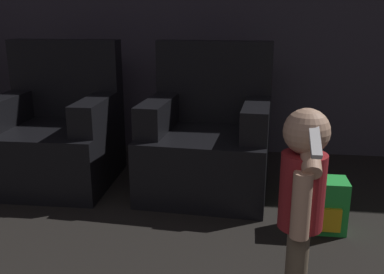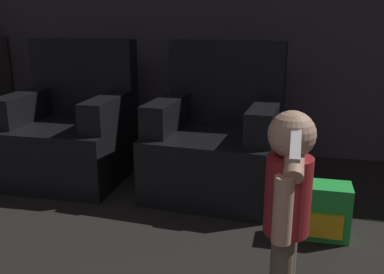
{
  "view_description": "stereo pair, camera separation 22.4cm",
  "coord_description": "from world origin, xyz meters",
  "px_view_note": "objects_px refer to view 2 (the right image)",
  "views": [
    {
      "loc": [
        0.4,
        0.9,
        1.14
      ],
      "look_at": [
        0.12,
        3.03,
        0.52
      ],
      "focal_mm": 40.0,
      "sensor_mm": 36.0,
      "label": 1
    },
    {
      "loc": [
        0.62,
        0.94,
        1.14
      ],
      "look_at": [
        0.12,
        3.03,
        0.52
      ],
      "focal_mm": 40.0,
      "sensor_mm": 36.0,
      "label": 2
    }
  ],
  "objects_px": {
    "person_toddler": "(288,196)",
    "toy_backpack": "(324,211)",
    "armchair_left": "(72,131)",
    "armchair_right": "(217,141)"
  },
  "relations": [
    {
      "from": "person_toddler",
      "to": "toy_backpack",
      "type": "distance_m",
      "value": 0.73
    },
    {
      "from": "armchair_left",
      "to": "armchair_right",
      "type": "xyz_separation_m",
      "value": [
        1.07,
        -0.0,
        0.0
      ]
    },
    {
      "from": "armchair_right",
      "to": "armchair_left",
      "type": "bearing_deg",
      "value": -176.23
    },
    {
      "from": "person_toddler",
      "to": "armchair_right",
      "type": "bearing_deg",
      "value": -149.76
    },
    {
      "from": "armchair_left",
      "to": "toy_backpack",
      "type": "bearing_deg",
      "value": -17.92
    },
    {
      "from": "armchair_left",
      "to": "person_toddler",
      "type": "xyz_separation_m",
      "value": [
        1.55,
        -1.15,
        0.14
      ]
    },
    {
      "from": "armchair_right",
      "to": "toy_backpack",
      "type": "bearing_deg",
      "value": -34.4
    },
    {
      "from": "person_toddler",
      "to": "toy_backpack",
      "type": "bearing_deg",
      "value": 170.34
    },
    {
      "from": "person_toddler",
      "to": "toy_backpack",
      "type": "xyz_separation_m",
      "value": [
        0.19,
        0.62,
        -0.33
      ]
    },
    {
      "from": "armchair_right",
      "to": "toy_backpack",
      "type": "distance_m",
      "value": 0.88
    }
  ]
}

